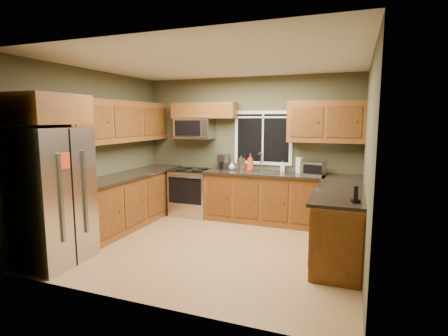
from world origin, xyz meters
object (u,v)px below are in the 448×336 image
Objects in this scene: range at (192,192)px; toaster_oven at (313,168)px; paper_towel_roll at (299,165)px; soap_bottle_a at (250,162)px; soap_bottle_b at (282,167)px; microwave at (194,128)px; kettle at (241,163)px; coffee_maker at (223,162)px; soap_bottle_c at (232,166)px; cordless_phone at (356,198)px; refrigerator at (52,197)px.

toaster_oven is at bearing -0.05° from range.
paper_towel_roll reaches higher than range.
soap_bottle_a reaches higher than soap_bottle_b.
microwave is 1.20m from kettle.
soap_bottle_a is at bearing -8.39° from coffee_maker.
range is at bearing 179.95° from toaster_oven.
soap_bottle_c is 3.00m from cordless_phone.
paper_towel_roll reaches higher than cordless_phone.
paper_towel_roll is 2.32m from cordless_phone.
paper_towel_roll reaches higher than toaster_oven.
kettle reaches higher than range.
toaster_oven reaches higher than soap_bottle_b.
toaster_oven is 2.17× the size of cordless_phone.
refrigerator reaches higher than toaster_oven.
kettle is 1.95× the size of soap_bottle_c.
range is 3.19× the size of kettle.
microwave is at bearing 177.54° from soap_bottle_a.
soap_bottle_c is at bearing -172.34° from soap_bottle_b.
toaster_oven is 1.17m from soap_bottle_a.
soap_bottle_b is at bearing 3.08° from microwave.
refrigerator reaches higher than coffee_maker.
cordless_phone reaches higher than soap_bottle_c.
cordless_phone is at bearing -69.90° from toaster_oven.
refrigerator reaches higher than paper_towel_roll.
soap_bottle_b is (-0.59, 0.23, -0.03)m from toaster_oven.
coffee_maker is at bearing 15.79° from range.
soap_bottle_a is (-0.89, -0.12, 0.02)m from paper_towel_roll.
microwave is 2.43m from toaster_oven.
cordless_phone is at bearing -41.90° from soap_bottle_c.
soap_bottle_a is (1.86, 2.86, 0.20)m from refrigerator.
range is 3.32× the size of coffee_maker.
range is 3.61m from cordless_phone.
refrigerator is 4.23× the size of toaster_oven.
cordless_phone reaches higher than range.
range is at bearing -176.10° from kettle.
refrigerator reaches higher than soap_bottle_b.
soap_bottle_c is (-1.26, -0.10, -0.06)m from paper_towel_roll.
toaster_oven is 1.54m from soap_bottle_c.
paper_towel_roll is 1.65× the size of soap_bottle_b.
soap_bottle_c is at bearing 138.10° from cordless_phone.
coffee_maker is 1.88× the size of soap_bottle_c.
soap_bottle_c is (0.80, 0.10, 0.55)m from range.
refrigerator is at bearing -132.73° from paper_towel_roll.
refrigerator is 9.18× the size of cordless_phone.
toaster_oven is 1.51× the size of coffee_maker.
refrigerator is 6.12× the size of kettle.
soap_bottle_a reaches higher than range.
soap_bottle_b is at bearing 12.21° from kettle.
toaster_oven is 1.31× the size of soap_bottle_a.
refrigerator reaches higher than soap_bottle_a.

